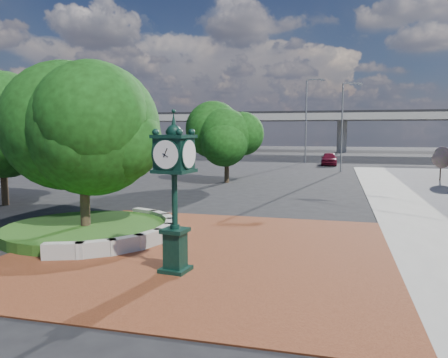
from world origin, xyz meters
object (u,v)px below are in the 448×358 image
Objects in this scene: post_clock at (175,186)px; street_lamp_far at (308,114)px; street_lamp_near at (344,120)px; parked_car at (329,159)px.

post_clock is 44.77m from street_lamp_far.
post_clock is 33.04m from street_lamp_near.
street_lamp_near is (1.45, -8.32, 4.25)m from parked_car.
post_clock is 41.08m from parked_car.
street_lamp_far is (0.70, 44.62, 3.60)m from post_clock.
parked_car is (3.46, 40.90, -1.72)m from post_clock.
street_lamp_far is at bearing 126.28° from parked_car.
street_lamp_far is (-4.21, 12.04, 1.06)m from street_lamp_near.
street_lamp_near is at bearing 81.43° from post_clock.
street_lamp_far reaches higher than post_clock.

